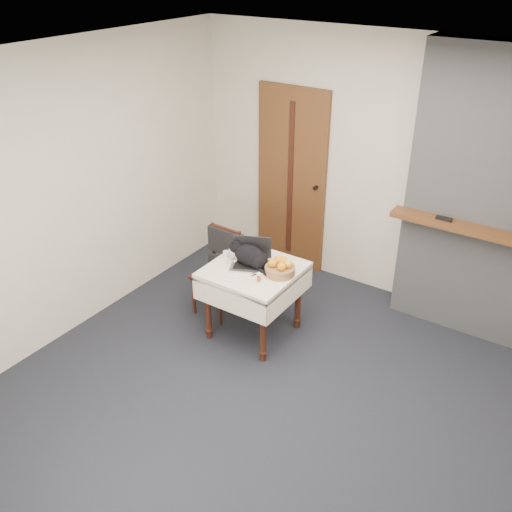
% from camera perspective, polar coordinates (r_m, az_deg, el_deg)
% --- Properties ---
extents(ground, '(4.50, 4.50, 0.00)m').
position_cam_1_polar(ground, '(4.75, 3.54, -14.28)').
color(ground, black).
rests_on(ground, ground).
extents(room_shell, '(4.52, 4.01, 2.61)m').
position_cam_1_polar(room_shell, '(4.16, 7.56, 7.71)').
color(room_shell, beige).
rests_on(room_shell, ground).
extents(door, '(0.82, 0.10, 2.00)m').
position_cam_1_polar(door, '(6.20, 3.58, 7.59)').
color(door, brown).
rests_on(door, ground).
extents(chimney, '(1.62, 0.48, 2.60)m').
position_cam_1_polar(chimney, '(5.31, 22.89, 5.02)').
color(chimney, gray).
rests_on(chimney, ground).
extents(side_table, '(0.78, 0.78, 0.70)m').
position_cam_1_polar(side_table, '(5.14, -0.24, -2.30)').
color(side_table, '#3B1910').
rests_on(side_table, ground).
extents(laptop, '(0.43, 0.41, 0.25)m').
position_cam_1_polar(laptop, '(5.11, -0.51, -0.23)').
color(laptop, '#B7B7BC').
rests_on(laptop, side_table).
extents(cat, '(0.46, 0.20, 0.23)m').
position_cam_1_polar(cat, '(5.07, -0.55, -0.01)').
color(cat, black).
rests_on(cat, side_table).
extents(cream_jar, '(0.06, 0.06, 0.06)m').
position_cam_1_polar(cream_jar, '(5.24, -3.01, 0.16)').
color(cream_jar, white).
rests_on(cream_jar, side_table).
extents(pill_bottle, '(0.04, 0.04, 0.08)m').
position_cam_1_polar(pill_bottle, '(4.86, 0.28, -2.13)').
color(pill_bottle, '#A93D14').
rests_on(pill_bottle, side_table).
extents(fruit_basket, '(0.26, 0.26, 0.15)m').
position_cam_1_polar(fruit_basket, '(4.96, 2.44, -1.21)').
color(fruit_basket, '#A06640').
rests_on(fruit_basket, side_table).
extents(desk_clutter, '(0.12, 0.10, 0.01)m').
position_cam_1_polar(desk_clutter, '(5.02, 1.14, -1.52)').
color(desk_clutter, black).
rests_on(desk_clutter, side_table).
extents(chair, '(0.40, 0.40, 0.87)m').
position_cam_1_polar(chair, '(5.53, -3.44, -0.31)').
color(chair, '#3B1910').
rests_on(chair, ground).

